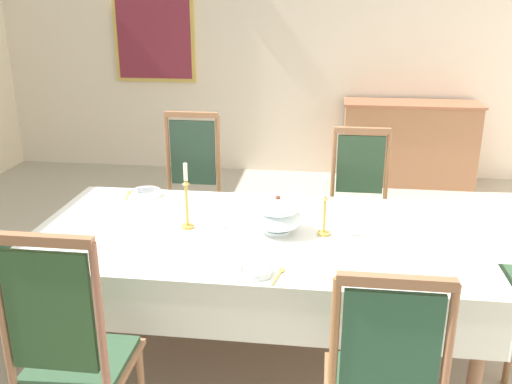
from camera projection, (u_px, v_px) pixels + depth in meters
name	position (u px, v px, depth m)	size (l,w,h in m)	color
ground	(260.00, 323.00, 3.63)	(6.81, 6.56, 0.04)	#B4AD9B
back_wall	(297.00, 19.00, 6.16)	(6.81, 0.08, 3.47)	silver
dining_table	(255.00, 243.00, 3.16)	(2.45, 1.23, 0.73)	#9A6848
tablecloth	(255.00, 242.00, 3.16)	(2.47, 1.25, 0.30)	white
chair_south_a	(71.00, 352.00, 2.30)	(0.44, 0.42, 1.17)	#A86C3F
chair_north_a	(190.00, 190.00, 4.22)	(0.44, 0.42, 1.17)	#9F7247
chair_south_b	(382.00, 382.00, 2.16)	(0.44, 0.42, 1.09)	#A06E52
chair_north_b	(359.00, 201.00, 4.07)	(0.44, 0.42, 1.08)	#A57449
soup_tureen	(278.00, 215.00, 3.09)	(0.27, 0.27, 0.22)	white
candlestick_west	(187.00, 202.00, 3.13)	(0.07, 0.07, 0.38)	gold
candlestick_east	(324.00, 213.00, 3.05)	(0.07, 0.07, 0.33)	gold
bowl_near_left	(256.00, 271.00, 2.65)	(0.15, 0.15, 0.03)	white
bowl_near_right	(146.00, 193.00, 3.68)	(0.19, 0.19, 0.04)	white
spoon_primary	(280.00, 272.00, 2.66)	(0.05, 0.18, 0.01)	gold
spoon_secondary	(129.00, 193.00, 3.72)	(0.05, 0.18, 0.01)	gold
sideboard	(409.00, 143.00, 6.13)	(1.44, 0.48, 0.90)	#A06B49
framed_painting	(153.00, 19.00, 6.30)	(0.93, 0.05, 1.40)	#D1B251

